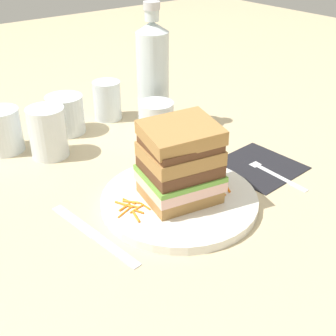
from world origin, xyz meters
TOP-DOWN VIEW (x-y plane):
  - ground_plane at (0.00, 0.00)m, footprint 3.00×3.00m
  - main_plate at (-0.01, -0.03)m, footprint 0.26×0.26m
  - sandwich at (-0.01, -0.03)m, footprint 0.13×0.12m
  - carrot_shred_0 at (-0.09, 0.01)m, footprint 0.02×0.03m
  - carrot_shred_1 at (-0.09, -0.00)m, footprint 0.02×0.03m
  - carrot_shred_2 at (-0.10, -0.01)m, footprint 0.03×0.01m
  - carrot_shred_3 at (-0.10, -0.03)m, footprint 0.01×0.03m
  - carrot_shred_4 at (-0.08, 0.01)m, footprint 0.02×0.02m
  - carrot_shred_5 at (-0.08, -0.02)m, footprint 0.01×0.02m
  - carrot_shred_6 at (-0.08, 0.01)m, footprint 0.01×0.02m
  - carrot_shred_7 at (-0.10, -0.00)m, footprint 0.02×0.01m
  - carrot_shred_8 at (-0.07, -0.02)m, footprint 0.00×0.02m
  - carrot_shred_9 at (-0.08, -0.01)m, footprint 0.03×0.01m
  - carrot_shred_10 at (0.07, -0.03)m, footprint 0.01×0.02m
  - carrot_shred_11 at (0.08, -0.03)m, footprint 0.00×0.03m
  - carrot_shred_12 at (0.06, -0.06)m, footprint 0.01×0.03m
  - carrot_shred_13 at (0.07, -0.06)m, footprint 0.02×0.03m
  - carrot_shred_14 at (0.06, -0.03)m, footprint 0.02×0.01m
  - carrot_shred_15 at (0.07, -0.05)m, footprint 0.02×0.03m
  - carrot_shred_16 at (0.07, -0.03)m, footprint 0.02×0.02m
  - carrot_shred_17 at (0.07, -0.04)m, footprint 0.03×0.01m
  - carrot_shred_18 at (0.07, -0.04)m, footprint 0.02×0.03m
  - carrot_shred_19 at (0.05, -0.05)m, footprint 0.02×0.01m
  - napkin_dark at (0.19, -0.02)m, footprint 0.15×0.15m
  - fork at (0.19, -0.05)m, footprint 0.02×0.17m
  - knife at (-0.16, -0.02)m, footprint 0.04×0.20m
  - juice_glass at (0.09, 0.17)m, footprint 0.07×0.07m
  - water_bottle at (0.14, 0.25)m, footprint 0.07×0.07m
  - empty_tumbler_0 at (-0.02, 0.34)m, footprint 0.08×0.08m
  - empty_tumbler_1 at (-0.10, 0.26)m, footprint 0.07×0.07m
  - empty_tumbler_2 at (0.09, 0.35)m, footprint 0.06×0.06m
  - empty_tumbler_3 at (-0.16, 0.33)m, footprint 0.07×0.07m

SIDE VIEW (x-z plane):
  - ground_plane at x=0.00m, z-range 0.00..0.00m
  - napkin_dark at x=0.19m, z-range 0.00..0.00m
  - knife at x=-0.16m, z-range 0.00..0.00m
  - fork at x=0.19m, z-range 0.00..0.01m
  - main_plate at x=-0.01m, z-range 0.00..0.01m
  - carrot_shred_14 at x=0.06m, z-range 0.01..0.02m
  - carrot_shred_2 at x=-0.10m, z-range 0.01..0.02m
  - carrot_shred_10 at x=0.07m, z-range 0.01..0.02m
  - carrot_shred_6 at x=-0.08m, z-range 0.01..0.02m
  - carrot_shred_9 at x=-0.08m, z-range 0.01..0.02m
  - carrot_shred_19 at x=0.05m, z-range 0.01..0.02m
  - carrot_shred_8 at x=-0.07m, z-range 0.01..0.02m
  - carrot_shred_15 at x=0.07m, z-range 0.01..0.02m
  - carrot_shred_1 at x=-0.09m, z-range 0.01..0.02m
  - carrot_shred_7 at x=-0.10m, z-range 0.01..0.02m
  - carrot_shred_17 at x=0.07m, z-range 0.01..0.02m
  - carrot_shred_5 at x=-0.08m, z-range 0.01..0.02m
  - carrot_shred_18 at x=0.07m, z-range 0.01..0.02m
  - carrot_shred_0 at x=-0.09m, z-range 0.01..0.02m
  - carrot_shred_16 at x=0.07m, z-range 0.01..0.02m
  - carrot_shred_4 at x=-0.08m, z-range 0.01..0.02m
  - carrot_shred_3 at x=-0.10m, z-range 0.01..0.02m
  - carrot_shred_11 at x=0.08m, z-range 0.01..0.02m
  - carrot_shred_13 at x=0.07m, z-range 0.01..0.02m
  - carrot_shred_12 at x=0.06m, z-range 0.01..0.02m
  - juice_glass at x=0.09m, z-range -0.01..0.09m
  - empty_tumbler_0 at x=-0.02m, z-range 0.00..0.08m
  - empty_tumbler_3 at x=-0.16m, z-range 0.00..0.09m
  - empty_tumbler_2 at x=0.09m, z-range 0.00..0.09m
  - empty_tumbler_1 at x=-0.10m, z-range 0.00..0.10m
  - sandwich at x=-0.01m, z-range 0.01..0.14m
  - water_bottle at x=0.14m, z-range -0.01..0.25m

